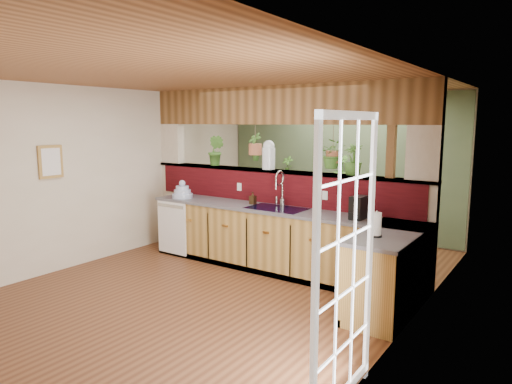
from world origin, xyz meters
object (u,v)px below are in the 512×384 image
Objects in this scene: coffee_maker at (358,209)px; faucet at (280,187)px; soap_dispenser at (253,198)px; dish_stack at (182,192)px; glass_jar at (269,155)px; shelving_console at (317,208)px; paper_towel at (376,225)px.

faucet is at bearing 174.90° from coffee_maker.
dish_stack is at bearing -171.67° from soap_dispenser.
faucet is 1.20× the size of glass_jar.
dish_stack is 2.68m from shelving_console.
coffee_maker reaches higher than paper_towel.
dish_stack is 0.21× the size of shelving_console.
paper_towel is (2.15, -0.83, 0.03)m from soap_dispenser.
soap_dispenser is (1.23, 0.18, 0.00)m from dish_stack.
dish_stack reaches higher than paper_towel.
soap_dispenser is 1.67m from coffee_maker.
paper_towel is (3.39, -0.65, 0.04)m from dish_stack.
soap_dispenser is at bearing 179.48° from coffee_maker.
dish_stack is at bearing -175.28° from coffee_maker.
coffee_maker is at bearing -3.96° from soap_dispenser.
faucet is 1.26m from coffee_maker.
shelving_console is at bearing 64.11° from dish_stack.
faucet is at bearing 152.38° from paper_towel.
soap_dispenser is 0.12× the size of shelving_console.
glass_jar is 0.28× the size of shelving_console.
dish_stack is at bearing -160.11° from glass_jar.
soap_dispenser is at bearing -93.00° from shelving_console.
soap_dispenser is 0.66× the size of paper_towel.
shelving_console is (-0.16, 1.90, -1.11)m from glass_jar.
faucet is 1.60× the size of dish_stack.
faucet is at bearing 9.36° from soap_dispenser.
dish_stack is at bearing -171.41° from faucet.
faucet reaches higher than shelving_console.
coffee_maker is 1.05× the size of paper_towel.
coffee_maker is 0.87m from paper_towel.
paper_towel is 2.43m from glass_jar.
glass_jar is 2.20m from shelving_console.
soap_dispenser reaches higher than shelving_console.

